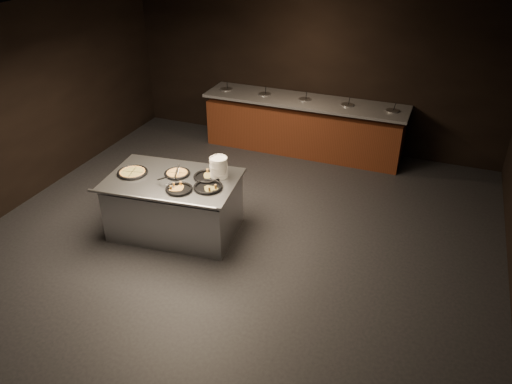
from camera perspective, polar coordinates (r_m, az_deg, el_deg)
room at (r=5.90m, az=-4.25°, el=3.72°), size 7.02×8.02×2.92m
salad_bar at (r=9.35m, az=5.39°, el=7.16°), size 3.70×0.83×1.18m
serving_counter at (r=7.05m, az=-9.28°, el=-1.60°), size 1.88×1.33×0.84m
plate_stack at (r=6.73m, az=-4.28°, el=2.81°), size 0.24×0.24×0.29m
pan_veggie_whole at (r=7.06m, az=-13.94°, el=2.20°), size 0.42×0.42×0.04m
pan_cheese_whole at (r=6.91m, az=-9.00°, el=2.13°), size 0.35×0.35×0.04m
pan_cheese_slices_a at (r=6.78m, az=-5.54°, el=1.78°), size 0.39×0.39×0.04m
pan_cheese_slices_b at (r=6.53m, az=-8.79°, el=0.35°), size 0.35×0.35×0.04m
pan_veggie_slices at (r=6.53m, az=-5.50°, el=0.59°), size 0.39×0.39×0.04m
server_left at (r=6.84m, az=-8.95°, el=2.35°), size 0.14×0.33×0.16m
server_right at (r=6.62m, az=-10.28°, el=1.24°), size 0.32×0.11×0.15m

